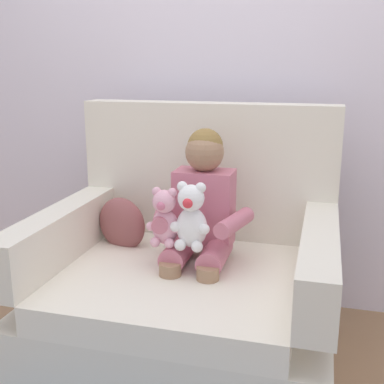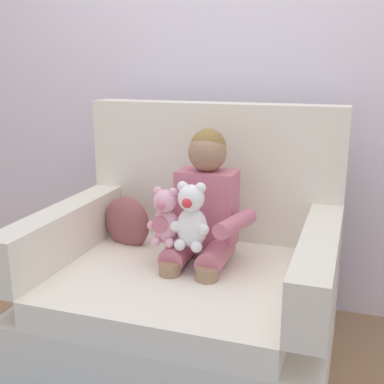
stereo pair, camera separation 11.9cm
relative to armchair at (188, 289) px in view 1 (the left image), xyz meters
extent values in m
plane|color=#936D4C|center=(0.00, -0.06, -0.34)|extent=(8.00, 8.00, 0.00)
cube|color=silver|center=(0.00, 0.73, 0.96)|extent=(6.00, 0.10, 2.60)
cube|color=silver|center=(0.00, -0.06, -0.17)|extent=(1.26, 1.03, 0.35)
cube|color=white|center=(0.00, -0.13, 0.07)|extent=(0.98, 0.89, 0.12)
cube|color=silver|center=(0.00, 0.39, 0.46)|extent=(1.26, 0.14, 0.67)
cube|color=silver|center=(-0.56, -0.13, 0.24)|extent=(0.14, 0.89, 0.23)
cube|color=silver|center=(0.56, -0.13, 0.24)|extent=(0.14, 0.89, 0.23)
cube|color=#C66B7F|center=(0.05, 0.10, 0.36)|extent=(0.26, 0.16, 0.34)
sphere|color=#9E7556|center=(0.05, 0.10, 0.61)|extent=(0.17, 0.17, 0.17)
sphere|color=olive|center=(0.05, 0.11, 0.63)|extent=(0.16, 0.16, 0.16)
cylinder|color=#C66B7F|center=(-0.03, -0.03, 0.19)|extent=(0.11, 0.26, 0.11)
cylinder|color=#9E7556|center=(-0.03, -0.16, 0.04)|extent=(0.09, 0.09, 0.30)
cylinder|color=#C66B7F|center=(0.13, -0.03, 0.19)|extent=(0.11, 0.26, 0.11)
cylinder|color=#9E7556|center=(0.13, -0.16, 0.04)|extent=(0.09, 0.09, 0.30)
cylinder|color=#C66B7F|center=(-0.11, -0.02, 0.34)|extent=(0.13, 0.27, 0.07)
cylinder|color=#C66B7F|center=(0.21, -0.02, 0.34)|extent=(0.13, 0.27, 0.07)
ellipsoid|color=#EAA8BC|center=(-0.07, -0.09, 0.32)|extent=(0.11, 0.10, 0.15)
sphere|color=#EAA8BC|center=(-0.07, -0.10, 0.43)|extent=(0.10, 0.10, 0.10)
sphere|color=#CC6684|center=(-0.07, -0.14, 0.42)|extent=(0.04, 0.04, 0.04)
sphere|color=#EAA8BC|center=(-0.11, -0.09, 0.47)|extent=(0.04, 0.04, 0.04)
sphere|color=#EAA8BC|center=(-0.13, -0.12, 0.32)|extent=(0.04, 0.04, 0.04)
sphere|color=#EAA8BC|center=(-0.10, -0.13, 0.26)|extent=(0.04, 0.04, 0.04)
sphere|color=#EAA8BC|center=(-0.04, -0.09, 0.47)|extent=(0.04, 0.04, 0.04)
sphere|color=#EAA8BC|center=(-0.02, -0.12, 0.32)|extent=(0.04, 0.04, 0.04)
sphere|color=#EAA8BC|center=(-0.04, -0.13, 0.26)|extent=(0.04, 0.04, 0.04)
ellipsoid|color=white|center=(0.04, -0.09, 0.33)|extent=(0.13, 0.11, 0.17)
sphere|color=white|center=(0.04, -0.10, 0.45)|extent=(0.11, 0.11, 0.11)
sphere|color=#DB333D|center=(0.04, -0.15, 0.45)|extent=(0.04, 0.04, 0.04)
sphere|color=white|center=(0.01, -0.10, 0.50)|extent=(0.04, 0.04, 0.04)
sphere|color=white|center=(-0.02, -0.12, 0.33)|extent=(0.04, 0.04, 0.04)
sphere|color=white|center=(0.01, -0.14, 0.26)|extent=(0.05, 0.05, 0.05)
sphere|color=white|center=(0.08, -0.10, 0.50)|extent=(0.04, 0.04, 0.04)
sphere|color=white|center=(0.11, -0.12, 0.33)|extent=(0.04, 0.04, 0.04)
sphere|color=white|center=(0.08, -0.14, 0.26)|extent=(0.05, 0.05, 0.05)
ellipsoid|color=#8C4C4C|center=(-0.37, 0.14, 0.23)|extent=(0.28, 0.18, 0.26)
camera|label=1|loc=(0.55, -1.96, 0.98)|focal=46.19mm
camera|label=2|loc=(0.66, -1.92, 0.98)|focal=46.19mm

